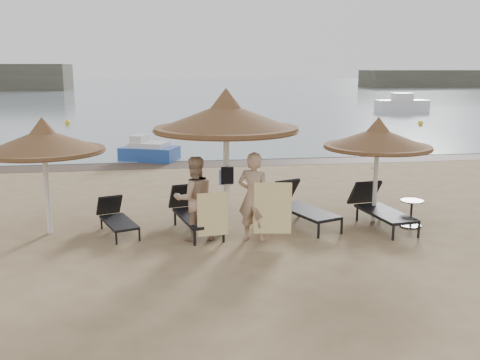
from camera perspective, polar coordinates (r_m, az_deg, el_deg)
The scene contains 22 objects.
ground at distance 11.17m, azimuth -1.55°, elevation -6.85°, with size 160.00×160.00×0.00m, color #927957.
sea at distance 90.57m, azimuth -8.02°, elevation 9.62°, with size 200.00×140.00×0.03m, color gray.
wet_sand_strip at distance 20.26m, azimuth -4.90°, elevation 1.71°, with size 200.00×1.60×0.01m, color #47392E.
far_shore at distance 91.46m, azimuth -24.25°, elevation 10.54°, with size 150.00×54.80×12.00m.
palapa_left at distance 12.16m, azimuth -20.24°, elevation 3.88°, with size 2.59×2.59×2.57m.
palapa_center at distance 11.67m, azimuth -1.49°, elevation 6.65°, with size 3.20×3.20×3.17m.
palapa_right at distance 12.82m, azimuth 14.48°, elevation 4.31°, with size 2.51×2.51×2.48m.
lounger_far_left at distance 12.21m, azimuth -13.08°, elevation -3.89°, with size 1.05×1.73×0.73m.
lounger_near_left at distance 12.11m, azimuth -4.99°, elevation -3.31°, with size 1.14×2.19×0.94m.
lounger_near_right at distance 12.59m, azimuth 6.39°, elevation -2.72°, with size 1.39×2.22×0.95m.
lounger_far_right at distance 12.81m, azimuth 14.61°, elevation -2.82°, with size 0.96×2.15×0.93m.
side_table at distance 12.90m, azimuth 17.79°, elevation -3.48°, with size 0.51×0.51×0.62m.
person_left at distance 11.23m, azimuth -4.89°, elevation -1.27°, with size 0.96×0.62×2.08m, color tan.
person_right at distance 11.12m, azimuth 1.50°, elevation -1.04°, with size 1.01×0.66×2.20m, color tan.
towel_left at distance 11.02m, azimuth -2.91°, elevation -3.68°, with size 0.65×0.10×0.92m.
towel_right at distance 11.03m, azimuth 3.51°, elevation -3.03°, with size 0.77×0.15×1.09m.
bag_patterned at distance 12.05m, azimuth -1.57°, elevation 0.29°, with size 0.29×0.17×0.35m.
bag_dark at distance 11.70m, azimuth -1.36°, elevation 0.49°, with size 0.27×0.10×0.38m.
pedal_boat at distance 21.25m, azimuth -9.70°, elevation 3.06°, with size 2.45×1.98×0.99m.
buoy_left at distance 35.62m, azimuth -17.92°, elevation 5.88°, with size 0.33×0.33×0.33m, color yellow.
buoy_mid at distance 42.26m, azimuth -3.11°, elevation 7.30°, with size 0.31×0.31×0.31m, color yellow.
buoy_right at distance 35.33m, azimuth 18.71°, elevation 5.77°, with size 0.32×0.32×0.32m, color yellow.
Camera 1 is at (-1.31, -10.49, 3.61)m, focal length 40.00 mm.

